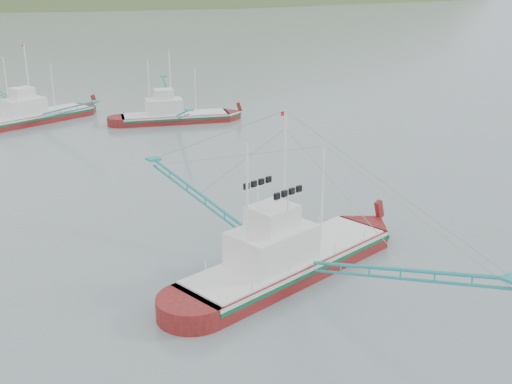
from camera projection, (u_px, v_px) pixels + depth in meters
ground at (312, 266)px, 39.78m from camera, size 1200.00×1200.00×0.00m
main_boat at (287, 247)px, 38.11m from camera, size 15.28×26.70×10.88m
bg_boat_far at (34, 108)px, 77.09m from camera, size 14.22×24.51×10.08m
bg_boat_right at (174, 107)px, 77.16m from camera, size 13.16×22.27×9.38m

